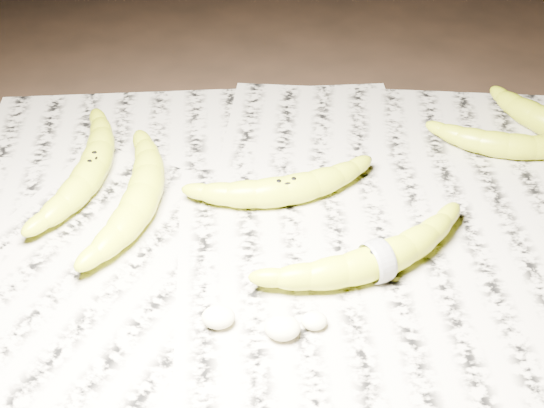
{
  "coord_description": "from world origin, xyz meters",
  "views": [
    {
      "loc": [
        -0.01,
        -0.64,
        0.56
      ],
      "look_at": [
        0.0,
        -0.01,
        0.05
      ],
      "focal_mm": 50.0,
      "sensor_mm": 36.0,
      "label": 1
    }
  ],
  "objects_px": {
    "banana_left_b": "(142,193)",
    "banana_taped": "(377,258)",
    "banana_center": "(286,188)",
    "banana_upper_a": "(508,143)",
    "banana_left_a": "(92,166)"
  },
  "relations": [
    {
      "from": "banana_left_a",
      "to": "banana_left_b",
      "type": "bearing_deg",
      "value": -121.44
    },
    {
      "from": "banana_left_b",
      "to": "banana_taped",
      "type": "distance_m",
      "value": 0.28
    },
    {
      "from": "banana_left_b",
      "to": "banana_upper_a",
      "type": "height_order",
      "value": "banana_left_b"
    },
    {
      "from": "banana_left_b",
      "to": "banana_upper_a",
      "type": "xyz_separation_m",
      "value": [
        0.44,
        0.1,
        -0.0
      ]
    },
    {
      "from": "banana_center",
      "to": "banana_taped",
      "type": "xyz_separation_m",
      "value": [
        0.09,
        -0.12,
        0.0
      ]
    },
    {
      "from": "banana_taped",
      "to": "banana_upper_a",
      "type": "distance_m",
      "value": 0.28
    },
    {
      "from": "banana_center",
      "to": "banana_upper_a",
      "type": "distance_m",
      "value": 0.3
    },
    {
      "from": "banana_taped",
      "to": "banana_upper_a",
      "type": "xyz_separation_m",
      "value": [
        0.19,
        0.21,
        -0.0
      ]
    },
    {
      "from": "banana_left_b",
      "to": "banana_center",
      "type": "xyz_separation_m",
      "value": [
        0.16,
        0.01,
        -0.0
      ]
    },
    {
      "from": "banana_center",
      "to": "banana_taped",
      "type": "distance_m",
      "value": 0.15
    },
    {
      "from": "banana_center",
      "to": "banana_upper_a",
      "type": "relative_size",
      "value": 1.14
    },
    {
      "from": "banana_left_a",
      "to": "banana_taped",
      "type": "height_order",
      "value": "same"
    },
    {
      "from": "banana_left_b",
      "to": "banana_taped",
      "type": "height_order",
      "value": "banana_left_b"
    },
    {
      "from": "banana_left_b",
      "to": "banana_taped",
      "type": "relative_size",
      "value": 0.95
    },
    {
      "from": "banana_left_a",
      "to": "banana_taped",
      "type": "bearing_deg",
      "value": -108.86
    }
  ]
}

